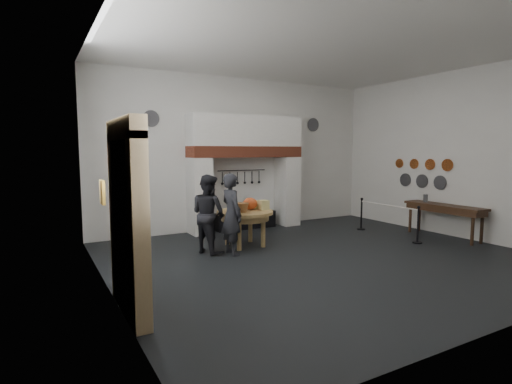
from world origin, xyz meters
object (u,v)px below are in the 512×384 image
visitor_near (232,214)px  side_table (444,206)px  iron_range (245,220)px  visitor_far (208,214)px  barrier_post_far (361,215)px  work_table (245,212)px  barrier_post_near (418,226)px

visitor_near → side_table: size_ratio=0.84×
iron_range → visitor_far: bearing=-134.3°
visitor_far → barrier_post_far: bearing=-107.1°
side_table → barrier_post_far: same height
side_table → barrier_post_far: (-1.16, 1.90, -0.42)m
work_table → iron_range: bearing=62.2°
visitor_near → barrier_post_far: bearing=-85.1°
visitor_near → visitor_far: size_ratio=1.02×
barrier_post_far → iron_range: bearing=147.8°
side_table → visitor_near: bearing=167.9°
side_table → work_table: bearing=160.9°
visitor_far → barrier_post_near: bearing=-129.3°
barrier_post_near → barrier_post_far: 2.00m
visitor_far → barrier_post_far: size_ratio=2.01×
visitor_far → side_table: visitor_far is taller
work_table → side_table: (5.14, -1.78, 0.03)m
work_table → visitor_far: bearing=-172.0°
visitor_far → barrier_post_far: 5.03m
barrier_post_near → barrier_post_far: bearing=90.0°
work_table → visitor_far: 1.04m
visitor_near → barrier_post_far: size_ratio=2.05×
visitor_near → visitor_far: visitor_near is taller
work_table → visitor_far: visitor_far is taller
visitor_far → visitor_near: bearing=-155.1°
iron_range → side_table: 5.59m
iron_range → visitor_near: 3.08m
iron_range → barrier_post_near: barrier_post_near is taller
visitor_near → side_table: (5.76, -1.24, -0.05)m
visitor_near → barrier_post_near: bearing=-109.5°
work_table → visitor_near: size_ratio=0.75×
work_table → side_table: bearing=-19.1°
barrier_post_near → visitor_near: bearing=163.8°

